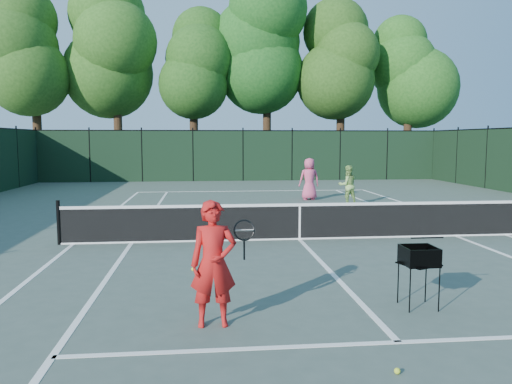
{
  "coord_description": "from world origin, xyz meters",
  "views": [
    {
      "loc": [
        -2.36,
        -12.09,
        2.48
      ],
      "look_at": [
        -0.99,
        1.0,
        1.1
      ],
      "focal_mm": 35.0,
      "sensor_mm": 36.0,
      "label": 1
    }
  ],
  "objects": [
    {
      "name": "ground",
      "position": [
        0.0,
        0.0,
        0.0
      ],
      "size": [
        90.0,
        90.0,
        0.0
      ],
      "primitive_type": "plane",
      "color": "#435248",
      "rests_on": "ground"
    },
    {
      "name": "sideline_doubles_left",
      "position": [
        -5.49,
        0.0,
        0.0
      ],
      "size": [
        0.1,
        23.77,
        0.01
      ],
      "primitive_type": "cube",
      "color": "white",
      "rests_on": "ground"
    },
    {
      "name": "sideline_doubles_right",
      "position": [
        5.49,
        0.0,
        0.0
      ],
      "size": [
        0.1,
        23.77,
        0.01
      ],
      "primitive_type": "cube",
      "color": "white",
      "rests_on": "ground"
    },
    {
      "name": "sideline_singles_left",
      "position": [
        -4.12,
        0.0,
        0.0
      ],
      "size": [
        0.1,
        23.77,
        0.01
      ],
      "primitive_type": "cube",
      "color": "white",
      "rests_on": "ground"
    },
    {
      "name": "sideline_singles_right",
      "position": [
        4.12,
        0.0,
        0.0
      ],
      "size": [
        0.1,
        23.77,
        0.01
      ],
      "primitive_type": "cube",
      "color": "white",
      "rests_on": "ground"
    },
    {
      "name": "baseline_far",
      "position": [
        0.0,
        11.88,
        0.0
      ],
      "size": [
        10.97,
        0.1,
        0.01
      ],
      "primitive_type": "cube",
      "color": "white",
      "rests_on": "ground"
    },
    {
      "name": "service_line_near",
      "position": [
        0.0,
        -6.4,
        0.0
      ],
      "size": [
        8.23,
        0.1,
        0.01
      ],
      "primitive_type": "cube",
      "color": "white",
      "rests_on": "ground"
    },
    {
      "name": "service_line_far",
      "position": [
        0.0,
        6.4,
        0.0
      ],
      "size": [
        8.23,
        0.1,
        0.01
      ],
      "primitive_type": "cube",
      "color": "white",
      "rests_on": "ground"
    },
    {
      "name": "center_service_line",
      "position": [
        0.0,
        0.0,
        0.0
      ],
      "size": [
        0.1,
        12.8,
        0.01
      ],
      "primitive_type": "cube",
      "color": "white",
      "rests_on": "ground"
    },
    {
      "name": "tennis_net",
      "position": [
        0.0,
        0.0,
        0.48
      ],
      "size": [
        11.69,
        0.09,
        1.06
      ],
      "color": "black",
      "rests_on": "ground"
    },
    {
      "name": "fence_far",
      "position": [
        0.0,
        18.0,
        1.5
      ],
      "size": [
        24.0,
        0.05,
        3.0
      ],
      "primitive_type": "cube",
      "color": "black",
      "rests_on": "ground"
    },
    {
      "name": "tree_0",
      "position": [
        -13.0,
        21.5,
        8.16
      ],
      "size": [
        6.4,
        6.4,
        13.14
      ],
      "color": "black",
      "rests_on": "ground"
    },
    {
      "name": "tree_1",
      "position": [
        -8.0,
        22.0,
        8.69
      ],
      "size": [
        6.8,
        6.8,
        13.98
      ],
      "color": "black",
      "rests_on": "ground"
    },
    {
      "name": "tree_2",
      "position": [
        -3.0,
        21.8,
        7.73
      ],
      "size": [
        6.0,
        6.0,
        12.4
      ],
      "color": "black",
      "rests_on": "ground"
    },
    {
      "name": "tree_3",
      "position": [
        2.0,
        22.3,
        9.01
      ],
      "size": [
        7.0,
        7.0,
        14.45
      ],
      "color": "black",
      "rests_on": "ground"
    },
    {
      "name": "tree_4",
      "position": [
        7.0,
        21.6,
        8.14
      ],
      "size": [
        6.2,
        6.2,
        12.97
      ],
      "color": "black",
      "rests_on": "ground"
    },
    {
      "name": "tree_5",
      "position": [
        12.0,
        22.1,
        7.71
      ],
      "size": [
        5.8,
        5.8,
        12.23
      ],
      "color": "black",
      "rests_on": "ground"
    },
    {
      "name": "coach",
      "position": [
        -2.24,
        -5.58,
        0.85
      ],
      "size": [
        0.91,
        0.63,
        1.69
      ],
      "rotation": [
        0.0,
        0.0,
        0.03
      ],
      "color": "red",
      "rests_on": "ground"
    },
    {
      "name": "player_pink",
      "position": [
        1.98,
        8.15,
        0.87
      ],
      "size": [
        0.88,
        0.61,
        1.73
      ],
      "rotation": [
        0.0,
        0.0,
        3.21
      ],
      "color": "#D44B74",
      "rests_on": "ground"
    },
    {
      "name": "player_green",
      "position": [
        3.08,
        6.33,
        0.76
      ],
      "size": [
        0.8,
        0.66,
        1.51
      ],
      "rotation": [
        0.0,
        0.0,
        3.27
      ],
      "color": "#8CB95C",
      "rests_on": "ground"
    },
    {
      "name": "ball_hopper",
      "position": [
        0.79,
        -5.17,
        0.77
      ],
      "size": [
        0.63,
        0.63,
        0.92
      ],
      "rotation": [
        0.0,
        0.0,
        0.4
      ],
      "color": "black",
      "rests_on": "ground"
    },
    {
      "name": "loose_ball_near_cart",
      "position": [
        -0.33,
        -7.2,
        0.03
      ],
      "size": [
        0.07,
        0.07,
        0.07
      ],
      "primitive_type": "sphere",
      "color": "#BAD72C",
      "rests_on": "ground"
    },
    {
      "name": "loose_ball_midcourt",
      "position": [
        -2.59,
        -2.75,
        0.03
      ],
      "size": [
        0.07,
        0.07,
        0.07
      ],
      "primitive_type": "sphere",
      "color": "#CEE02D",
      "rests_on": "ground"
    }
  ]
}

